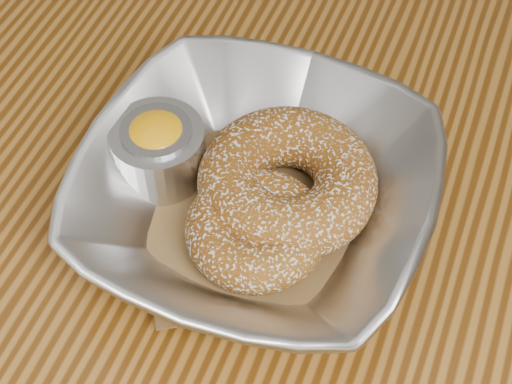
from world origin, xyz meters
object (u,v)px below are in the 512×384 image
(donut_back, at_px, (287,181))
(ramekin, at_px, (159,149))
(serving_bowl, at_px, (256,195))
(donut_front, at_px, (256,230))
(table, at_px, (81,334))

(donut_back, relative_size, ramekin, 1.85)
(ramekin, bearing_deg, serving_bowl, -7.03)
(donut_back, xyz_separation_m, donut_front, (-0.01, -0.04, -0.00))
(table, distance_m, ramekin, 0.16)
(table, bearing_deg, donut_back, 36.96)
(donut_back, xyz_separation_m, ramekin, (-0.09, -0.01, 0.00))
(donut_back, height_order, ramekin, ramekin)
(table, relative_size, serving_bowl, 5.43)
(table, relative_size, ramekin, 19.55)
(donut_front, bearing_deg, serving_bowl, 111.36)
(serving_bowl, distance_m, donut_back, 0.02)
(table, height_order, donut_back, donut_back)
(serving_bowl, height_order, donut_back, serving_bowl)
(donut_back, bearing_deg, table, -143.04)
(serving_bowl, height_order, ramekin, ramekin)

